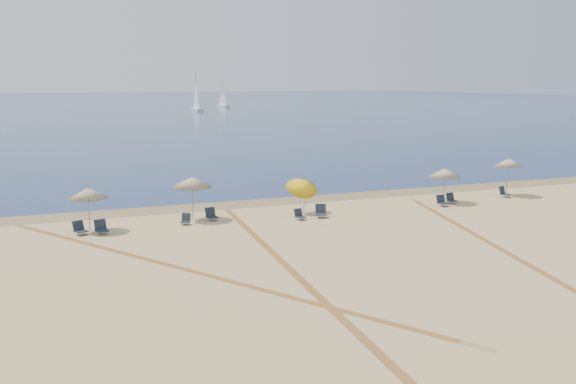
% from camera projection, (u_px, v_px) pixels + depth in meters
% --- Properties ---
extents(ground, '(160.00, 160.00, 0.00)m').
position_uv_depth(ground, '(536.00, 350.00, 18.00)').
color(ground, tan).
rests_on(ground, ground).
extents(ocean, '(500.00, 500.00, 0.00)m').
position_uv_depth(ocean, '(85.00, 102.00, 224.75)').
color(ocean, '#0C2151').
rests_on(ocean, ground).
extents(wet_sand, '(500.00, 500.00, 0.00)m').
position_uv_depth(wet_sand, '(266.00, 202.00, 40.05)').
color(wet_sand, olive).
rests_on(wet_sand, ground).
extents(umbrella_1, '(1.98, 1.98, 2.34)m').
position_uv_depth(umbrella_1, '(88.00, 193.00, 31.82)').
color(umbrella_1, gray).
rests_on(umbrella_1, ground).
extents(umbrella_2, '(2.14, 2.17, 2.50)m').
position_uv_depth(umbrella_2, '(192.00, 182.00, 34.42)').
color(umbrella_2, gray).
rests_on(umbrella_2, ground).
extents(umbrella_3, '(1.88, 1.92, 2.42)m').
position_uv_depth(umbrella_3, '(303.00, 185.00, 36.22)').
color(umbrella_3, gray).
rests_on(umbrella_3, ground).
extents(umbrella_4, '(2.06, 2.06, 2.29)m').
position_uv_depth(umbrella_4, '(445.00, 173.00, 39.31)').
color(umbrella_4, gray).
rests_on(umbrella_4, ground).
extents(umbrella_5, '(2.00, 2.03, 2.60)m').
position_uv_depth(umbrella_5, '(508.00, 163.00, 41.76)').
color(umbrella_5, gray).
rests_on(umbrella_5, ground).
extents(chair_2, '(0.80, 0.84, 0.69)m').
position_uv_depth(chair_2, '(80.00, 229.00, 31.45)').
color(chair_2, black).
rests_on(chair_2, ground).
extents(chair_3, '(0.71, 0.80, 0.72)m').
position_uv_depth(chair_3, '(101.00, 228.00, 31.59)').
color(chair_3, black).
rests_on(chair_3, ground).
extents(chair_4, '(0.68, 0.72, 0.59)m').
position_uv_depth(chair_4, '(186.00, 220.00, 33.70)').
color(chair_4, black).
rests_on(chair_4, ground).
extents(chair_5, '(0.70, 0.78, 0.70)m').
position_uv_depth(chair_5, '(211.00, 215.00, 34.69)').
color(chair_5, black).
rests_on(chair_5, ground).
extents(chair_6, '(0.62, 0.69, 0.61)m').
position_uv_depth(chair_6, '(299.00, 215.00, 34.84)').
color(chair_6, black).
rests_on(chair_6, ground).
extents(chair_7, '(0.81, 0.87, 0.74)m').
position_uv_depth(chair_7, '(321.00, 212.00, 35.45)').
color(chair_7, black).
rests_on(chair_7, ground).
extents(chair_8, '(0.58, 0.68, 0.69)m').
position_uv_depth(chair_8, '(442.00, 201.00, 38.59)').
color(chair_8, black).
rests_on(chair_8, ground).
extents(chair_9, '(0.53, 0.63, 0.64)m').
position_uv_depth(chair_9, '(451.00, 199.00, 39.54)').
color(chair_9, black).
rests_on(chair_9, ground).
extents(chair_10, '(0.80, 0.86, 0.71)m').
position_uv_depth(chair_10, '(504.00, 192.00, 41.62)').
color(chair_10, black).
rests_on(chair_10, ground).
extents(sailboat_0, '(2.70, 5.49, 7.93)m').
position_uv_depth(sailboat_0, '(223.00, 99.00, 182.90)').
color(sailboat_0, white).
rests_on(sailboat_0, ocean).
extents(sailboat_1, '(2.12, 6.57, 9.63)m').
position_uv_depth(sailboat_1, '(196.00, 100.00, 159.40)').
color(sailboat_1, white).
rests_on(sailboat_1, ocean).
extents(tire_tracks, '(51.27, 42.09, 0.00)m').
position_uv_depth(tire_tracks, '(327.00, 265.00, 26.23)').
color(tire_tracks, tan).
rests_on(tire_tracks, ground).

